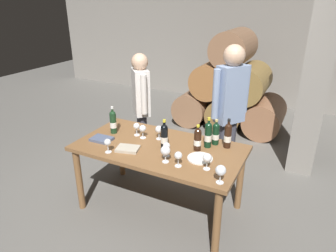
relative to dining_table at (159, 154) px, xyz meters
name	(u,v)px	position (x,y,z in m)	size (l,w,h in m)	color
ground_plane	(160,207)	(0.00, 0.00, -0.67)	(14.00, 14.00, 0.00)	#66635E
cellar_back_wall	(255,37)	(0.00, 4.20, 0.73)	(10.00, 0.24, 2.80)	gray
barrel_stack	(230,91)	(0.00, 2.60, -0.01)	(1.86, 0.90, 1.69)	#8C6346
stone_pillar	(317,75)	(1.30, 1.60, 0.63)	(0.32, 0.32, 2.60)	gray
dining_table	(159,154)	(0.00, 0.00, 0.00)	(1.70, 0.90, 0.76)	brown
wine_bottle_0	(228,135)	(0.62, 0.30, 0.22)	(0.07, 0.07, 0.31)	black
wine_bottle_1	(113,122)	(-0.61, 0.07, 0.22)	(0.07, 0.07, 0.31)	#19381E
wine_bottle_2	(198,139)	(0.38, 0.10, 0.21)	(0.07, 0.07, 0.27)	black
wine_bottle_3	(208,134)	(0.44, 0.22, 0.23)	(0.07, 0.07, 0.32)	black
wine_bottle_4	(216,133)	(0.49, 0.31, 0.21)	(0.07, 0.07, 0.27)	black
wine_bottle_5	(164,136)	(0.07, -0.01, 0.22)	(0.07, 0.07, 0.31)	black
wine_glass_0	(143,129)	(-0.25, 0.10, 0.20)	(0.07, 0.07, 0.15)	white
wine_glass_1	(165,151)	(0.20, -0.25, 0.21)	(0.09, 0.09, 0.16)	white
wine_glass_2	(108,143)	(-0.39, -0.34, 0.19)	(0.07, 0.07, 0.14)	white
wine_glass_3	(207,158)	(0.59, -0.20, 0.20)	(0.08, 0.08, 0.16)	white
wine_glass_4	(137,127)	(-0.35, 0.13, 0.19)	(0.07, 0.07, 0.15)	white
wine_glass_5	(178,156)	(0.34, -0.27, 0.19)	(0.07, 0.07, 0.15)	white
wine_glass_6	(159,130)	(-0.08, 0.15, 0.20)	(0.08, 0.08, 0.15)	white
wine_glass_7	(166,147)	(0.16, -0.15, 0.19)	(0.07, 0.07, 0.14)	white
wine_glass_8	(221,171)	(0.76, -0.35, 0.21)	(0.09, 0.09, 0.16)	white
tasting_notebook	(128,149)	(-0.24, -0.21, 0.11)	(0.22, 0.16, 0.03)	#B2A893
leather_ledger	(102,139)	(-0.61, -0.15, 0.11)	(0.22, 0.16, 0.03)	#4C5670
serving_plate	(200,158)	(0.47, -0.06, 0.10)	(0.24, 0.24, 0.01)	white
sommelier_presenting	(230,106)	(0.50, 0.75, 0.37)	(0.33, 0.43, 1.72)	#383842
taster_seated_left	(141,102)	(-0.65, 0.72, 0.25)	(0.36, 0.39, 1.54)	#383842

